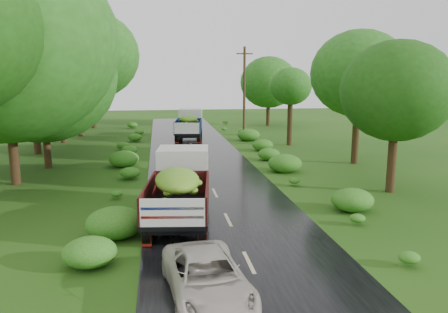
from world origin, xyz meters
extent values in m
plane|color=#1B450E|center=(0.00, 0.00, 0.00)|extent=(120.00, 120.00, 0.00)
cube|color=black|center=(0.00, 5.00, 0.01)|extent=(6.50, 80.00, 0.02)
cube|color=#BFB78C|center=(0.00, 0.00, 0.02)|extent=(0.12, 1.60, 0.00)
cube|color=#BFB78C|center=(0.00, 4.00, 0.02)|extent=(0.12, 1.60, 0.00)
cube|color=#BFB78C|center=(0.00, 8.00, 0.02)|extent=(0.12, 1.60, 0.00)
cube|color=#BFB78C|center=(0.00, 12.00, 0.02)|extent=(0.12, 1.60, 0.00)
cube|color=#BFB78C|center=(0.00, 16.00, 0.02)|extent=(0.12, 1.60, 0.00)
cube|color=#BFB78C|center=(0.00, 20.00, 0.02)|extent=(0.12, 1.60, 0.00)
cube|color=#BFB78C|center=(0.00, 24.00, 0.02)|extent=(0.12, 1.60, 0.00)
cube|color=#BFB78C|center=(0.00, 28.00, 0.02)|extent=(0.12, 1.60, 0.00)
cube|color=#BFB78C|center=(0.00, 32.00, 0.02)|extent=(0.12, 1.60, 0.00)
cube|color=#BFB78C|center=(0.00, 36.00, 0.02)|extent=(0.12, 1.60, 0.00)
cube|color=#BFB78C|center=(0.00, 40.00, 0.02)|extent=(0.12, 1.60, 0.00)
cube|color=black|center=(-1.86, 4.03, 0.62)|extent=(2.30, 5.52, 0.27)
cylinder|color=black|center=(-2.53, 6.08, 0.48)|extent=(0.38, 0.98, 0.95)
cylinder|color=black|center=(-0.70, 5.85, 0.48)|extent=(0.38, 0.98, 0.95)
cylinder|color=black|center=(-2.93, 2.94, 0.48)|extent=(0.38, 0.98, 0.95)
cylinder|color=black|center=(-1.10, 2.70, 0.48)|extent=(0.38, 0.98, 0.95)
cylinder|color=black|center=(-3.05, 1.97, 0.48)|extent=(0.38, 0.98, 0.95)
cylinder|color=black|center=(-1.22, 1.74, 0.48)|extent=(0.38, 0.98, 0.95)
cube|color=maroon|center=(-3.09, 1.65, 0.27)|extent=(0.33, 0.08, 0.43)
cube|color=maroon|center=(-1.26, 1.42, 0.27)|extent=(0.33, 0.08, 0.43)
cube|color=silver|center=(-1.59, 6.15, 1.66)|extent=(2.31, 2.06, 1.81)
cube|color=black|center=(-1.98, 3.04, 0.83)|extent=(2.69, 4.33, 0.15)
cube|color=#4C0D13|center=(-3.03, 3.17, 1.36)|extent=(0.59, 4.07, 0.90)
cube|color=#4C0D13|center=(-0.94, 2.90, 1.36)|extent=(0.59, 4.07, 0.90)
cube|color=#4C0D13|center=(-1.73, 5.03, 1.36)|extent=(2.18, 0.35, 0.90)
cube|color=silver|center=(-2.24, 1.05, 1.36)|extent=(2.18, 0.35, 0.90)
ellipsoid|color=#428919|center=(-1.98, 3.04, 1.92)|extent=(2.26, 3.64, 0.95)
cube|color=black|center=(0.09, 26.14, 0.61)|extent=(2.34, 5.48, 0.26)
cylinder|color=black|center=(-0.56, 28.18, 0.47)|extent=(0.39, 0.97, 0.94)
cylinder|color=black|center=(1.26, 27.93, 0.47)|extent=(0.39, 0.97, 0.94)
cylinder|color=black|center=(-0.99, 25.07, 0.47)|extent=(0.39, 0.97, 0.94)
cylinder|color=black|center=(0.83, 24.82, 0.47)|extent=(0.39, 0.97, 0.94)
cylinder|color=black|center=(-1.12, 24.11, 0.47)|extent=(0.39, 0.97, 0.94)
cylinder|color=black|center=(0.69, 23.86, 0.47)|extent=(0.39, 0.97, 0.94)
cube|color=maroon|center=(-1.16, 23.79, 0.26)|extent=(0.32, 0.08, 0.42)
cube|color=maroon|center=(0.65, 23.54, 0.26)|extent=(0.32, 0.08, 0.42)
cube|color=silver|center=(0.38, 28.24, 1.64)|extent=(2.31, 2.06, 1.79)
cube|color=black|center=(-0.05, 25.16, 0.82)|extent=(2.70, 4.31, 0.15)
cube|color=navy|center=(-1.09, 25.30, 1.34)|extent=(0.63, 4.03, 0.90)
cube|color=navy|center=(0.99, 25.02, 1.34)|extent=(0.63, 4.03, 0.90)
cube|color=navy|center=(0.22, 27.13, 1.34)|extent=(2.16, 0.37, 0.90)
cube|color=silver|center=(-0.32, 23.19, 1.34)|extent=(2.16, 0.37, 0.90)
ellipsoid|color=#428919|center=(-0.05, 25.16, 1.91)|extent=(2.27, 3.62, 0.94)
imported|color=beige|center=(-1.50, -1.97, 0.59)|extent=(2.29, 4.26, 1.14)
cylinder|color=#382616|center=(4.79, 25.09, 3.99)|extent=(0.23, 0.23, 7.98)
cube|color=#382616|center=(4.79, 25.09, 7.38)|extent=(1.40, 0.16, 0.10)
cylinder|color=black|center=(-10.00, 11.29, 4.10)|extent=(0.48, 0.48, 8.21)
ellipsoid|color=#1C480D|center=(-10.00, 11.29, 7.22)|extent=(4.73, 4.73, 4.25)
cylinder|color=black|center=(-9.33, 15.31, 3.17)|extent=(0.43, 0.43, 6.33)
ellipsoid|color=#1C480D|center=(-9.33, 15.31, 5.57)|extent=(4.19, 4.19, 3.78)
cylinder|color=black|center=(-11.26, 20.53, 4.72)|extent=(0.51, 0.51, 9.45)
ellipsoid|color=#1C480D|center=(-11.26, 20.53, 8.31)|extent=(4.72, 4.72, 4.25)
cylinder|color=black|center=(-10.51, 25.74, 3.31)|extent=(0.44, 0.44, 6.62)
ellipsoid|color=#1C480D|center=(-10.51, 25.74, 5.83)|extent=(3.63, 3.63, 3.27)
cylinder|color=black|center=(-9.84, 29.82, 4.25)|extent=(0.48, 0.48, 8.51)
ellipsoid|color=#1C480D|center=(-9.84, 29.82, 7.49)|extent=(3.83, 3.83, 3.44)
cylinder|color=black|center=(-9.49, 36.36, 4.35)|extent=(0.49, 0.49, 8.70)
ellipsoid|color=#1C480D|center=(-9.49, 36.36, 7.66)|extent=(4.52, 4.52, 4.07)
cylinder|color=black|center=(8.45, 6.99, 2.77)|extent=(0.41, 0.41, 5.54)
ellipsoid|color=#255B16|center=(8.45, 6.99, 4.87)|extent=(3.24, 3.24, 2.92)
cylinder|color=black|center=(9.82, 13.87, 3.24)|extent=(0.44, 0.44, 6.47)
ellipsoid|color=#255B16|center=(9.82, 13.87, 5.70)|extent=(3.46, 3.46, 3.12)
cylinder|color=black|center=(7.88, 21.71, 2.69)|extent=(0.41, 0.41, 5.37)
ellipsoid|color=#255B16|center=(7.88, 21.71, 4.73)|extent=(2.57, 2.57, 2.32)
cylinder|color=black|center=(9.59, 35.49, 2.74)|extent=(0.41, 0.41, 5.48)
ellipsoid|color=#255B16|center=(9.59, 35.49, 4.82)|extent=(3.55, 3.55, 3.19)
camera|label=1|loc=(-2.59, -12.13, 5.59)|focal=35.00mm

